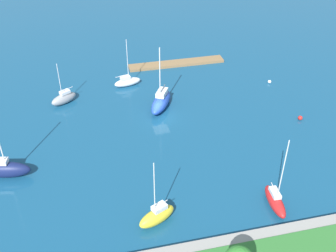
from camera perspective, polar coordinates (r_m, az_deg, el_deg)
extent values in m
plane|color=navy|center=(65.16, -0.98, 1.32)|extent=(160.00, 160.00, 0.00)
cube|color=olive|center=(81.17, 1.19, 8.76)|extent=(18.88, 2.53, 0.50)
ellipsoid|color=#141E4C|center=(57.34, -21.91, -5.69)|extent=(7.06, 3.40, 2.22)
ellipsoid|color=gray|center=(70.32, -14.37, 3.71)|extent=(4.76, 3.79, 1.74)
cube|color=silver|center=(69.91, -14.25, 4.62)|extent=(1.92, 1.70, 0.52)
cylinder|color=silver|center=(68.45, -14.98, 6.28)|extent=(0.11, 0.11, 5.65)
cylinder|color=silver|center=(69.93, -13.96, 5.06)|extent=(1.92, 1.23, 0.09)
ellipsoid|color=#2347B2|center=(66.88, -1.00, 3.37)|extent=(5.66, 7.51, 2.12)
cube|color=silver|center=(66.61, -0.86, 4.68)|extent=(2.52, 2.98, 0.78)
cylinder|color=silver|center=(63.89, -1.15, 7.35)|extent=(0.18, 0.18, 8.73)
cylinder|color=silver|center=(66.67, -0.76, 5.25)|extent=(1.47, 2.43, 0.14)
ellipsoid|color=yellow|center=(47.75, -1.58, -12.53)|extent=(5.03, 3.54, 1.83)
cube|color=silver|center=(47.01, -1.23, -11.32)|extent=(1.98, 1.65, 0.60)
cylinder|color=silver|center=(44.43, -1.92, -8.75)|extent=(0.11, 0.11, 7.18)
cylinder|color=silver|center=(46.80, -0.96, -10.80)|extent=(1.65, 0.83, 0.09)
ellipsoid|color=white|center=(73.77, -5.69, 6.13)|extent=(5.09, 2.57, 1.43)
cube|color=silver|center=(73.19, -6.02, 6.75)|extent=(1.91, 1.30, 0.58)
cylinder|color=silver|center=(71.84, -5.71, 9.24)|extent=(0.12, 0.12, 7.36)
cylinder|color=silver|center=(72.82, -6.47, 6.96)|extent=(2.39, 0.61, 0.09)
ellipsoid|color=red|center=(51.23, 14.76, -10.16)|extent=(1.88, 5.47, 1.51)
cube|color=silver|center=(50.82, 14.75, -9.03)|extent=(1.04, 1.99, 0.49)
cylinder|color=silver|center=(47.70, 15.77, -6.07)|extent=(0.13, 0.13, 8.60)
cylinder|color=silver|center=(50.77, 14.67, -8.46)|extent=(0.23, 2.06, 0.10)
sphere|color=white|center=(76.67, 14.02, 6.04)|extent=(0.61, 0.61, 0.61)
sphere|color=red|center=(67.53, 18.02, 1.09)|extent=(0.70, 0.70, 0.70)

